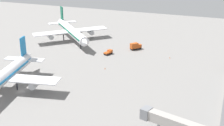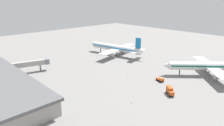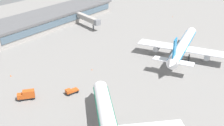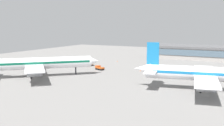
# 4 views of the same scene
# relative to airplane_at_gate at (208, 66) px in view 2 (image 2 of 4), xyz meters

# --- Properties ---
(ground) EXTENTS (288.00, 288.00, 0.00)m
(ground) POSITION_rel_airplane_at_gate_xyz_m (-60.54, -11.34, -5.42)
(ground) COLOR gray
(airplane_at_gate) EXTENTS (38.80, 38.13, 14.90)m
(airplane_at_gate) POSITION_rel_airplane_at_gate_xyz_m (0.00, 0.00, 0.00)
(airplane_at_gate) COLOR white
(airplane_at_gate) RESTS_ON ground
(airplane_taxiing) EXTENTS (48.41, 39.30, 14.81)m
(airplane_taxiing) POSITION_rel_airplane_at_gate_xyz_m (-63.52, -6.87, -0.03)
(airplane_taxiing) COLOR white
(airplane_taxiing) RESTS_ON ground
(pushback_tractor) EXTENTS (4.77, 3.31, 1.90)m
(pushback_tractor) POSITION_rel_airplane_at_gate_xyz_m (-12.97, -25.75, -4.45)
(pushback_tractor) COLOR black
(pushback_tractor) RESTS_ON ground
(catering_truck) EXTENTS (5.50, 5.07, 3.30)m
(catering_truck) POSITION_rel_airplane_at_gate_xyz_m (-1.79, -35.24, -3.72)
(catering_truck) COLOR black
(catering_truck) RESTS_ON ground
(jet_bridge) EXTENTS (8.97, 22.02, 6.74)m
(jet_bridge) POSITION_rel_airplane_at_gate_xyz_m (-71.65, -67.99, -0.28)
(jet_bridge) COLOR #9E9993
(jet_bridge) RESTS_ON ground
(safety_cone_near_gate) EXTENTS (0.44, 0.44, 0.60)m
(safety_cone_near_gate) POSITION_rel_airplane_at_gate_xyz_m (-30.75, -31.27, -5.12)
(safety_cone_near_gate) COLOR #EA590C
(safety_cone_near_gate) RESTS_ON ground
(safety_cone_mid_apron) EXTENTS (0.44, 0.44, 0.60)m
(safety_cone_mid_apron) POSITION_rel_airplane_at_gate_xyz_m (-119.95, -36.75, -5.12)
(safety_cone_mid_apron) COLOR #EA590C
(safety_cone_mid_apron) RESTS_ON ground
(safety_cone_far_side) EXTENTS (0.44, 0.44, 0.60)m
(safety_cone_far_side) POSITION_rel_airplane_at_gate_xyz_m (-8.33, -53.38, -5.12)
(safety_cone_far_side) COLOR #EA590C
(safety_cone_far_side) RESTS_ON ground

